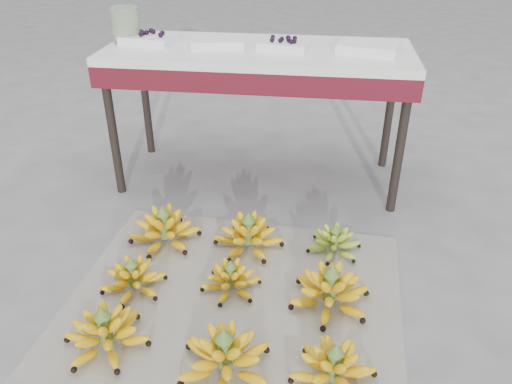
# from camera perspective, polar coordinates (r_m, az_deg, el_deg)

# --- Properties ---
(ground) EXTENTS (60.00, 60.00, 0.00)m
(ground) POSITION_cam_1_polar(r_m,az_deg,el_deg) (1.93, -0.94, -12.84)
(ground) COLOR slate
(ground) RESTS_ON ground
(newspaper_mat) EXTENTS (1.31, 1.12, 0.01)m
(newspaper_mat) POSITION_cam_1_polar(r_m,az_deg,el_deg) (1.96, -2.46, -12.05)
(newspaper_mat) COLOR silver
(newspaper_mat) RESTS_ON ground
(bunch_front_left) EXTENTS (0.35, 0.35, 0.18)m
(bunch_front_left) POSITION_cam_1_polar(r_m,az_deg,el_deg) (1.81, -16.79, -15.19)
(bunch_front_left) COLOR #DFBE08
(bunch_front_left) RESTS_ON newspaper_mat
(bunch_front_center) EXTENTS (0.39, 0.39, 0.19)m
(bunch_front_center) POSITION_cam_1_polar(r_m,az_deg,el_deg) (1.67, -3.60, -18.31)
(bunch_front_center) COLOR #DFBE08
(bunch_front_center) RESTS_ON newspaper_mat
(bunch_front_right) EXTENTS (0.32, 0.32, 0.17)m
(bunch_front_right) POSITION_cam_1_polar(r_m,az_deg,el_deg) (1.66, 8.87, -19.37)
(bunch_front_right) COLOR #DFBE08
(bunch_front_right) RESTS_ON newspaper_mat
(bunch_mid_left) EXTENTS (0.26, 0.26, 0.15)m
(bunch_mid_left) POSITION_cam_1_polar(r_m,az_deg,el_deg) (2.02, -13.84, -9.53)
(bunch_mid_left) COLOR #DFBE08
(bunch_mid_left) RESTS_ON newspaper_mat
(bunch_mid_center) EXTENTS (0.23, 0.23, 0.14)m
(bunch_mid_center) POSITION_cam_1_polar(r_m,az_deg,el_deg) (1.96, -2.89, -9.95)
(bunch_mid_center) COLOR #DFBE08
(bunch_mid_center) RESTS_ON newspaper_mat
(bunch_mid_right) EXTENTS (0.33, 0.33, 0.19)m
(bunch_mid_right) POSITION_cam_1_polar(r_m,az_deg,el_deg) (1.90, 8.46, -11.16)
(bunch_mid_right) COLOR #DFBE08
(bunch_mid_right) RESTS_ON newspaper_mat
(bunch_back_left) EXTENTS (0.32, 0.32, 0.19)m
(bunch_back_left) POSITION_cam_1_polar(r_m,az_deg,el_deg) (2.24, -10.41, -4.22)
(bunch_back_left) COLOR #DFBE08
(bunch_back_left) RESTS_ON newspaper_mat
(bunch_back_center) EXTENTS (0.37, 0.37, 0.18)m
(bunch_back_center) POSITION_cam_1_polar(r_m,az_deg,el_deg) (2.17, -0.86, -5.00)
(bunch_back_center) COLOR #DFBE08
(bunch_back_center) RESTS_ON newspaper_mat
(bunch_back_right) EXTENTS (0.29, 0.29, 0.14)m
(bunch_back_right) POSITION_cam_1_polar(r_m,az_deg,el_deg) (2.18, 8.93, -5.71)
(bunch_back_right) COLOR #8EC03C
(bunch_back_right) RESTS_ON newspaper_mat
(vendor_table) EXTENTS (1.48, 0.59, 0.71)m
(vendor_table) POSITION_cam_1_polar(r_m,az_deg,el_deg) (2.53, 0.28, 14.38)
(vendor_table) COLOR black
(vendor_table) RESTS_ON ground
(tray_far_left) EXTENTS (0.28, 0.22, 0.06)m
(tray_far_left) POSITION_cam_1_polar(r_m,az_deg,el_deg) (2.63, -12.10, 16.73)
(tray_far_left) COLOR silver
(tray_far_left) RESTS_ON vendor_table
(tray_left) EXTENTS (0.28, 0.22, 0.04)m
(tray_left) POSITION_cam_1_polar(r_m,az_deg,el_deg) (2.53, -4.33, 16.69)
(tray_left) COLOR silver
(tray_left) RESTS_ON vendor_table
(tray_right) EXTENTS (0.26, 0.21, 0.06)m
(tray_right) POSITION_cam_1_polar(r_m,az_deg,el_deg) (2.47, 3.25, 16.44)
(tray_right) COLOR silver
(tray_right) RESTS_ON vendor_table
(tray_far_right) EXTENTS (0.31, 0.25, 0.04)m
(tray_far_right) POSITION_cam_1_polar(r_m,az_deg,el_deg) (2.47, 12.74, 15.78)
(tray_far_right) COLOR silver
(tray_far_right) RESTS_ON vendor_table
(glass_jar) EXTENTS (0.18, 0.18, 0.17)m
(glass_jar) POSITION_cam_1_polar(r_m,az_deg,el_deg) (2.67, -14.66, 17.99)
(glass_jar) COLOR beige
(glass_jar) RESTS_ON vendor_table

